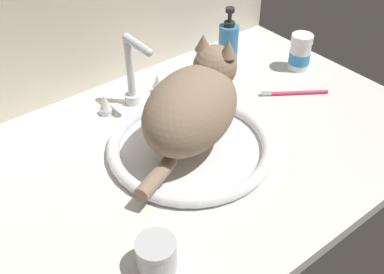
{
  "coord_description": "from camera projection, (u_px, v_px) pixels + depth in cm",
  "views": [
    {
      "loc": [
        -46.95,
        -63.65,
        71.79
      ],
      "look_at": [
        3.06,
        -0.44,
        7.0
      ],
      "focal_mm": 43.66,
      "sensor_mm": 36.0,
      "label": 1
    }
  ],
  "objects": [
    {
      "name": "soap_pump_bottle",
      "position": [
        228.0,
        46.0,
        1.3
      ],
      "size": [
        5.48,
        5.48,
        18.28
      ],
      "color": "teal",
      "rests_on": "countertop"
    },
    {
      "name": "countertop",
      "position": [
        180.0,
        160.0,
        1.06
      ],
      "size": [
        121.68,
        72.92,
        3.0
      ],
      "primitive_type": "cube",
      "color": "silver",
      "rests_on": "ground"
    },
    {
      "name": "pill_bottle",
      "position": [
        300.0,
        53.0,
        1.32
      ],
      "size": [
        6.06,
        6.06,
        10.44
      ],
      "color": "white",
      "rests_on": "countertop"
    },
    {
      "name": "toothbrush",
      "position": [
        293.0,
        92.0,
        1.24
      ],
      "size": [
        15.31,
        10.91,
        1.7
      ],
      "color": "#D83359",
      "rests_on": "countertop"
    },
    {
      "name": "cat",
      "position": [
        196.0,
        105.0,
        1.0
      ],
      "size": [
        35.72,
        27.34,
        20.58
      ],
      "color": "#8C755B",
      "rests_on": "sink_basin"
    },
    {
      "name": "faucet",
      "position": [
        133.0,
        78.0,
        1.16
      ],
      "size": [
        19.09,
        12.05,
        19.53
      ],
      "color": "silver",
      "rests_on": "countertop"
    },
    {
      "name": "sink_basin",
      "position": [
        192.0,
        146.0,
        1.05
      ],
      "size": [
        37.8,
        37.8,
        2.83
      ],
      "color": "white",
      "rests_on": "countertop"
    },
    {
      "name": "backsplash_wall",
      "position": [
        90.0,
        35.0,
        1.18
      ],
      "size": [
        121.68,
        2.4,
        35.56
      ],
      "primitive_type": "cube",
      "color": "beige",
      "rests_on": "ground"
    },
    {
      "name": "metal_jar",
      "position": [
        156.0,
        255.0,
        0.8
      ],
      "size": [
        7.21,
        7.21,
        6.34
      ],
      "color": "#B2B5BA",
      "rests_on": "countertop"
    }
  ]
}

